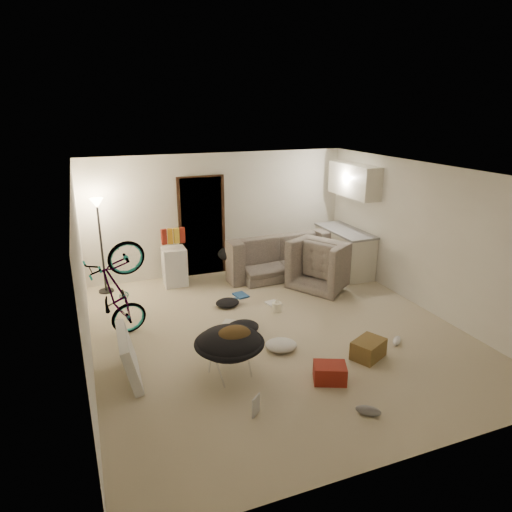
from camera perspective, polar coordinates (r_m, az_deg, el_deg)
name	(u,v)px	position (r m, az deg, el deg)	size (l,w,h in m)	color
floor	(276,331)	(7.32, 2.58, -9.40)	(5.50, 6.00, 0.02)	beige
ceiling	(279,171)	(6.54, 2.89, 10.56)	(5.50, 6.00, 0.02)	white
wall_back	(219,214)	(9.55, -4.59, 5.29)	(5.50, 0.02, 2.50)	white
wall_front	(411,352)	(4.47, 18.77, -11.31)	(5.50, 0.02, 2.50)	white
wall_left	(82,280)	(6.30, -20.96, -2.82)	(0.02, 6.00, 2.50)	white
wall_right	(426,238)	(8.29, 20.48, 2.16)	(0.02, 6.00, 2.50)	white
doorway	(202,227)	(9.47, -6.80, 3.66)	(0.85, 0.10, 2.04)	black
door_trim	(202,227)	(9.44, -6.76, 3.62)	(0.97, 0.04, 2.10)	#382013
floor_lamp	(99,225)	(8.82, -19.02, 3.63)	(0.28, 0.28, 1.81)	black
kitchen_counter	(344,252)	(9.85, 10.94, 0.52)	(0.60, 1.50, 0.88)	beige
counter_top	(345,231)	(9.73, 11.10, 3.11)	(0.64, 1.54, 0.04)	gray
kitchen_uppers	(354,180)	(9.58, 12.15, 9.24)	(0.38, 1.40, 0.65)	beige
sofa	(274,258)	(9.63, 2.32, -0.27)	(2.24, 0.88, 0.65)	#313832
armchair	(327,267)	(9.11, 8.90, -1.40)	(1.09, 0.95, 0.71)	#313832
bicycle	(120,313)	(7.22, -16.66, -6.85)	(0.55, 1.58, 0.83)	black
book_asset	(252,418)	(5.49, -0.45, -19.62)	(0.18, 0.25, 0.02)	maroon
mini_fridge	(175,266)	(9.12, -10.14, -1.30)	(0.44, 0.44, 0.75)	white
snack_box_0	(164,237)	(8.91, -11.43, 2.36)	(0.10, 0.07, 0.30)	maroon
snack_box_1	(170,236)	(8.93, -10.67, 2.44)	(0.10, 0.07, 0.30)	orange
snack_box_2	(176,236)	(8.95, -9.92, 2.52)	(0.10, 0.07, 0.30)	yellow
snack_box_3	(183,235)	(8.97, -9.17, 2.60)	(0.10, 0.07, 0.30)	maroon
saucer_chair	(230,349)	(6.05, -3.33, -11.49)	(0.92, 0.92, 0.65)	silver
hoodie	(234,336)	(5.94, -2.81, -9.90)	(0.48, 0.40, 0.22)	#4C361A
sofa_drape	(232,254)	(9.25, -3.08, 0.31)	(0.56, 0.46, 0.28)	black
tv_box	(129,356)	(6.23, -15.59, -11.96)	(0.12, 0.96, 0.64)	silver
drink_case_a	(368,349)	(6.73, 13.86, -11.21)	(0.47, 0.33, 0.27)	brown
drink_case_b	(330,373)	(6.12, 9.20, -14.22)	(0.41, 0.30, 0.24)	maroon
juicer	(277,306)	(7.92, 2.62, -6.30)	(0.16, 0.16, 0.23)	white
newspaper	(237,326)	(7.44, -2.38, -8.77)	(0.41, 0.54, 0.01)	beige
book_blue	(241,295)	(8.57, -1.91, -4.91)	(0.22, 0.30, 0.03)	#2A5799
book_white	(273,304)	(8.23, 2.19, -5.96)	(0.21, 0.27, 0.03)	silver
shoe_0	(232,301)	(8.25, -3.04, -5.61)	(0.27, 0.11, 0.10)	#2A5799
shoe_1	(232,277)	(9.35, -3.02, -2.66)	(0.28, 0.11, 0.10)	slate
shoe_3	(368,411)	(5.68, 13.86, -18.26)	(0.29, 0.12, 0.11)	slate
shoe_4	(397,341)	(7.23, 17.18, -10.09)	(0.27, 0.11, 0.10)	white
clothes_lump_a	(243,327)	(7.23, -1.69, -8.91)	(0.52, 0.45, 0.17)	black
clothes_lump_b	(227,303)	(8.14, -3.59, -5.85)	(0.42, 0.37, 0.13)	black
clothes_lump_c	(281,345)	(6.77, 3.14, -11.05)	(0.47, 0.40, 0.14)	silver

